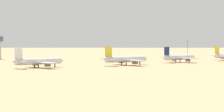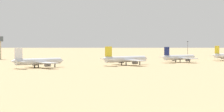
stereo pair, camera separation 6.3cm
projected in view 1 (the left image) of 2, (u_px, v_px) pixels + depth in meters
The scene contains 6 objects.
ground at pixel (117, 65), 302.26m from camera, with size 4000.00×4000.00×0.00m, color tan.
ridge_center at pixel (66, 25), 1379.04m from camera, with size 242.43×238.34×129.25m, color gray.
parked_jet_white_2 at pixel (38, 61), 269.89m from camera, with size 36.69×30.97×12.11m.
parked_jet_yellow_3 at pixel (125, 59), 297.89m from camera, with size 38.35×32.11×12.70m.
parked_jet_navy_4 at pixel (179, 57), 336.34m from camera, with size 35.90×30.17×11.86m.
light_pole_west at pixel (188, 48), 466.77m from camera, with size 1.80×0.50×15.64m.
Camera 1 is at (-175.51, -245.62, 16.67)m, focal length 72.04 mm.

